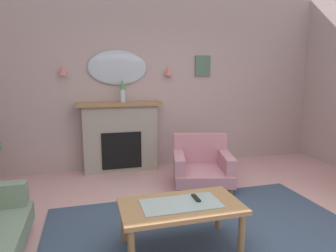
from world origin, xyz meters
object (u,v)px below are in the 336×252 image
at_px(mantel_vase_right, 123,89).
at_px(coffee_table, 181,210).
at_px(wall_mirror, 118,68).
at_px(framed_picture, 203,66).
at_px(tv_remote, 196,198).
at_px(armchair_near_fireplace, 202,164).
at_px(wall_sconce_left, 63,71).
at_px(fireplace, 121,137).
at_px(wall_sconce_right, 168,71).

bearing_deg(mantel_vase_right, coffee_table, -84.93).
xyz_separation_m(wall_mirror, coffee_table, (0.26, -2.58, -1.33)).
bearing_deg(mantel_vase_right, framed_picture, 7.08).
distance_m(tv_remote, armchair_near_fireplace, 1.59).
relative_size(coffee_table, armchair_near_fireplace, 1.11).
xyz_separation_m(mantel_vase_right, wall_sconce_left, (-0.90, 0.12, 0.30)).
xyz_separation_m(wall_sconce_left, armchair_near_fireplace, (1.92, -1.03, -1.35)).
xyz_separation_m(fireplace, armchair_near_fireplace, (1.07, -0.94, -0.27)).
distance_m(coffee_table, armchair_near_fireplace, 1.70).
height_order(mantel_vase_right, wall_sconce_left, wall_sconce_left).
bearing_deg(mantel_vase_right, wall_mirror, 106.39).
bearing_deg(wall_sconce_left, armchair_near_fireplace, -28.25).
xyz_separation_m(wall_sconce_left, framed_picture, (2.35, 0.06, 0.09)).
distance_m(mantel_vase_right, wall_mirror, 0.39).
distance_m(mantel_vase_right, tv_remote, 2.55).
xyz_separation_m(mantel_vase_right, wall_mirror, (-0.05, 0.17, 0.35)).
bearing_deg(wall_sconce_left, wall_sconce_right, 0.00).
distance_m(wall_sconce_left, coffee_table, 3.05).
bearing_deg(wall_sconce_right, wall_mirror, 176.63).
distance_m(wall_sconce_left, framed_picture, 2.35).
xyz_separation_m(tv_remote, armchair_near_fireplace, (0.64, 1.44, -0.15)).
distance_m(wall_sconce_right, tv_remote, 2.79).
distance_m(fireplace, mantel_vase_right, 0.79).
relative_size(framed_picture, armchair_near_fireplace, 0.36).
bearing_deg(coffee_table, framed_picture, 64.50).
xyz_separation_m(framed_picture, tv_remote, (-1.07, -2.54, -1.30)).
bearing_deg(armchair_near_fireplace, wall_mirror, 134.70).
height_order(wall_sconce_left, wall_sconce_right, same).
bearing_deg(framed_picture, tv_remote, -112.86).
distance_m(mantel_vase_right, coffee_table, 2.61).
bearing_deg(wall_sconce_right, armchair_near_fireplace, -77.94).
bearing_deg(coffee_table, wall_mirror, 95.84).
bearing_deg(fireplace, wall_sconce_left, 173.84).
relative_size(fireplace, mantel_vase_right, 3.72).
height_order(fireplace, framed_picture, framed_picture).
bearing_deg(framed_picture, coffee_table, -115.50).
height_order(wall_mirror, armchair_near_fireplace, wall_mirror).
bearing_deg(wall_mirror, wall_sconce_left, -176.63).
bearing_deg(fireplace, armchair_near_fireplace, -41.29).
bearing_deg(coffee_table, mantel_vase_right, 95.07).
height_order(wall_mirror, wall_sconce_left, wall_mirror).
xyz_separation_m(wall_sconce_right, coffee_table, (-0.59, -2.53, -1.28)).
relative_size(fireplace, wall_sconce_left, 9.71).
height_order(coffee_table, armchair_near_fireplace, armchair_near_fireplace).
xyz_separation_m(framed_picture, coffee_table, (-1.24, -2.59, -1.37)).
distance_m(fireplace, framed_picture, 1.91).
xyz_separation_m(wall_sconce_right, tv_remote, (-0.42, -2.48, -1.21)).
height_order(wall_sconce_right, tv_remote, wall_sconce_right).
height_order(framed_picture, tv_remote, framed_picture).
bearing_deg(fireplace, coffee_table, -83.82).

